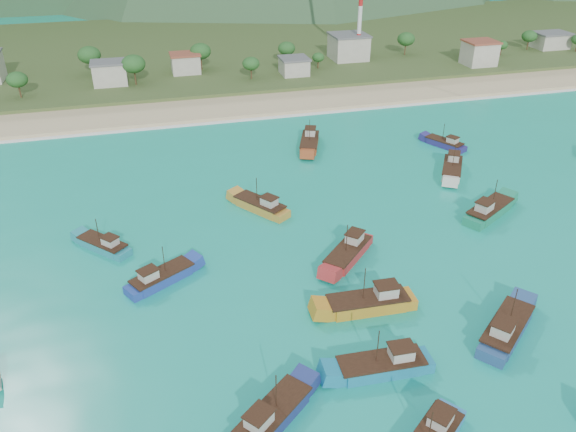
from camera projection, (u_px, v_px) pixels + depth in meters
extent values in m
plane|color=#0D9180|center=(311.00, 306.00, 71.32)|extent=(600.00, 600.00, 0.00)
cube|color=beige|center=(217.00, 108.00, 137.55)|extent=(400.00, 18.00, 1.20)
cube|color=#385123|center=(189.00, 51.00, 188.69)|extent=(400.00, 110.00, 2.40)
cube|color=white|center=(223.00, 121.00, 129.59)|extent=(400.00, 2.50, 0.08)
cube|color=beige|center=(110.00, 74.00, 148.26)|extent=(8.59, 6.67, 5.62)
cube|color=beige|center=(186.00, 64.00, 158.14)|extent=(7.75, 6.47, 5.01)
cube|color=beige|center=(294.00, 67.00, 157.04)|extent=(7.27, 7.33, 4.21)
cube|color=beige|center=(348.00, 47.00, 171.18)|extent=(10.36, 9.99, 6.98)
cube|color=beige|center=(479.00, 54.00, 165.45)|extent=(8.55, 7.60, 6.50)
cube|color=beige|center=(551.00, 41.00, 184.22)|extent=(10.59, 7.58, 4.54)
cylinder|color=red|center=(358.00, 47.00, 169.88)|extent=(1.20, 1.20, 7.86)
cylinder|color=white|center=(360.00, 20.00, 165.98)|extent=(1.20, 1.20, 7.86)
cube|color=teal|center=(381.00, 368.00, 61.21)|extent=(10.86, 3.69, 1.95)
cube|color=beige|center=(401.00, 353.00, 60.73)|extent=(2.53, 2.08, 1.58)
cylinder|color=#382114|center=(378.00, 347.00, 59.53)|extent=(0.12, 0.12, 4.38)
cube|color=#C5821F|center=(367.00, 305.00, 70.48)|extent=(11.57, 3.90, 2.08)
cube|color=beige|center=(386.00, 291.00, 69.98)|extent=(2.69, 2.21, 1.69)
cylinder|color=#382114|center=(364.00, 284.00, 68.68)|extent=(0.12, 0.12, 4.67)
cube|color=navy|center=(506.00, 330.00, 66.40)|extent=(10.96, 9.69, 2.06)
cube|color=beige|center=(503.00, 329.00, 63.85)|extent=(3.31, 3.23, 1.68)
cylinder|color=#382114|center=(514.00, 305.00, 65.19)|extent=(0.12, 0.12, 4.64)
cube|color=#BC862F|center=(260.00, 207.00, 92.88)|extent=(8.45, 10.22, 1.88)
cube|color=beige|center=(269.00, 202.00, 90.86)|extent=(2.90, 3.01, 1.53)
cylinder|color=#382114|center=(257.00, 190.00, 91.69)|extent=(0.12, 0.12, 4.23)
cube|color=silver|center=(452.00, 171.00, 105.08)|extent=(8.52, 10.90, 1.98)
cube|color=beige|center=(454.00, 157.00, 106.03)|extent=(3.00, 3.15, 1.60)
cylinder|color=#382114|center=(454.00, 156.00, 102.97)|extent=(0.12, 0.12, 4.44)
cube|color=#B42B2D|center=(347.00, 255.00, 80.34)|extent=(9.90, 9.83, 1.96)
cube|color=beige|center=(355.00, 238.00, 81.11)|extent=(3.13, 3.12, 1.59)
cylinder|color=#382114|center=(347.00, 238.00, 78.31)|extent=(0.12, 0.12, 4.40)
cube|color=#16815D|center=(489.00, 212.00, 91.31)|extent=(11.37, 8.53, 2.04)
cube|color=beige|center=(485.00, 207.00, 88.97)|extent=(3.24, 3.06, 1.66)
cylinder|color=#382114|center=(495.00, 192.00, 90.06)|extent=(0.12, 0.12, 4.59)
cube|color=navy|center=(444.00, 145.00, 116.55)|extent=(6.52, 9.04, 1.61)
cube|color=beige|center=(453.00, 140.00, 114.68)|extent=(2.39, 2.54, 1.31)
cylinder|color=#382114|center=(444.00, 132.00, 115.56)|extent=(0.12, 0.12, 3.62)
cube|color=beige|center=(441.00, 419.00, 53.27)|extent=(2.93, 2.84, 1.48)
cylinder|color=#382114|center=(430.00, 427.00, 50.82)|extent=(0.12, 0.12, 4.10)
cube|color=#9B401D|center=(309.00, 144.00, 116.05)|extent=(7.09, 11.66, 2.04)
cube|color=beige|center=(310.00, 132.00, 117.12)|extent=(2.83, 3.11, 1.66)
cylinder|color=#382114|center=(310.00, 130.00, 113.86)|extent=(0.12, 0.12, 4.59)
cube|color=#213E9B|center=(163.00, 279.00, 75.58)|extent=(9.92, 7.41, 1.78)
cube|color=beige|center=(148.00, 275.00, 73.55)|extent=(2.82, 2.67, 1.45)
cylinder|color=#382114|center=(164.00, 259.00, 74.49)|extent=(0.12, 0.12, 4.00)
cube|color=teal|center=(103.00, 247.00, 82.64)|extent=(8.10, 8.45, 1.64)
cube|color=beige|center=(110.00, 242.00, 81.04)|extent=(2.61, 2.63, 1.34)
cylinder|color=#382114|center=(98.00, 230.00, 81.55)|extent=(0.12, 0.12, 3.70)
cube|color=navy|center=(273.00, 417.00, 55.41)|extent=(10.07, 9.01, 1.90)
cube|color=beige|center=(259.00, 420.00, 53.05)|extent=(3.05, 2.99, 1.55)
cylinder|color=#382114|center=(276.00, 391.00, 54.29)|extent=(0.12, 0.12, 4.28)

